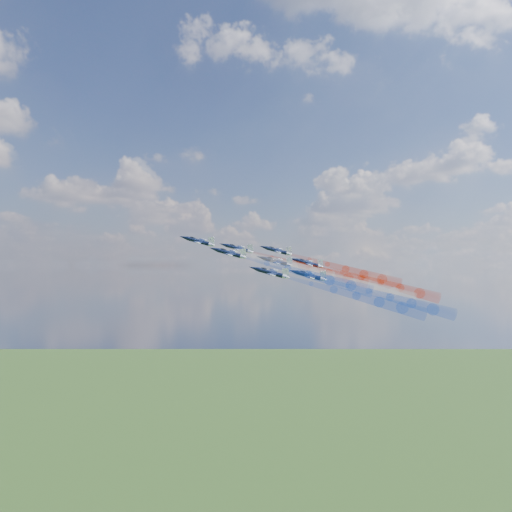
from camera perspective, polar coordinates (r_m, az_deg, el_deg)
jet_lead at (r=154.72m, az=-5.90°, el=1.51°), size 13.45×13.39×6.65m
trail_lead at (r=152.22m, az=1.80°, el=-0.56°), size 27.03×25.20×12.62m
jet_inner_left at (r=146.63m, az=-2.74°, el=0.29°), size 13.45×13.39×6.65m
trail_inner_left at (r=145.48m, az=5.40°, el=-1.89°), size 27.03×25.20×12.62m
jet_inner_right at (r=161.31m, az=-1.88°, el=0.78°), size 13.45×13.39×6.65m
trail_inner_right at (r=160.27m, az=5.52°, el=-1.20°), size 27.03×25.20×12.62m
jet_outer_left at (r=136.36m, az=1.51°, el=-1.72°), size 13.45×13.39×6.65m
trail_outer_left at (r=137.05m, az=10.23°, el=-4.03°), size 27.03×25.20×12.62m
jet_center_third at (r=152.01m, az=2.07°, el=-0.57°), size 13.45×13.39×6.65m
trail_center_third at (r=152.62m, az=9.88°, el=-2.65°), size 27.03×25.20×12.62m
jet_outer_right at (r=169.80m, az=2.16°, el=0.55°), size 13.45×13.39×6.65m
trail_outer_right at (r=170.18m, az=9.16°, el=-1.32°), size 27.03×25.20×12.62m
jet_rear_left at (r=145.82m, az=5.45°, el=-2.00°), size 13.45×13.39×6.65m
trail_rear_left at (r=147.84m, az=13.54°, el=-4.12°), size 27.03×25.20×12.62m
jet_rear_right at (r=161.24m, az=5.30°, el=-0.72°), size 13.45×13.39×6.65m
trail_rear_right at (r=162.95m, az=12.63°, el=-2.67°), size 27.03×25.20×12.62m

